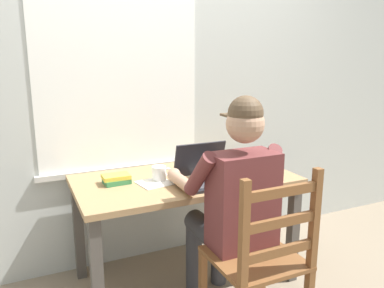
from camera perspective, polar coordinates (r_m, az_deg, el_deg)
ground_plane at (r=2.68m, az=-1.01°, el=-19.45°), size 8.00×8.00×0.00m
back_wall at (r=2.67m, az=-5.07°, el=9.93°), size 6.00×0.08×2.60m
desk at (r=2.41m, az=-1.07°, el=-7.16°), size 1.35×0.71×0.70m
seated_person at (r=2.06m, az=6.05°, el=-8.23°), size 0.50×0.60×1.25m
wooden_chair at (r=1.94m, az=10.32°, el=-17.02°), size 0.42×0.42×0.95m
laptop at (r=2.27m, az=2.11°, el=-4.45°), size 0.33×0.30×0.23m
computer_mouse at (r=2.36m, az=8.73°, el=-4.85°), size 0.06×0.10×0.03m
coffee_mug_white at (r=2.30m, az=-4.89°, el=-4.45°), size 0.12×0.09×0.09m
coffee_mug_dark at (r=2.56m, az=9.58°, el=-2.80°), size 0.12×0.08×0.09m
book_stack_main at (r=2.30m, az=-11.32°, el=-5.18°), size 0.16×0.12×0.05m
paper_pile_near_laptop at (r=2.41m, az=1.85°, el=-4.59°), size 0.22×0.21×0.02m
paper_pile_back_corner at (r=2.27m, az=-5.64°, el=-5.86°), size 0.21×0.21×0.01m
landscape_photo_print at (r=2.50m, az=-1.29°, el=-4.06°), size 0.15×0.13×0.00m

